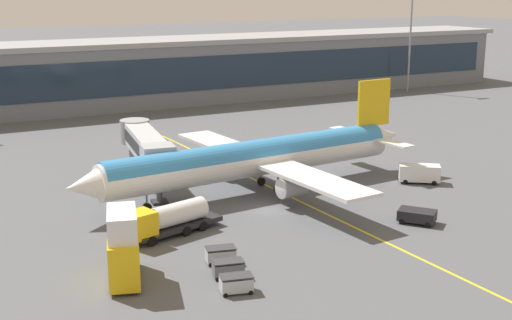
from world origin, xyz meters
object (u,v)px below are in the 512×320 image
Objects in this scene: pushback_tug at (418,215)px; baggage_cart_0 at (236,283)px; main_airliner at (255,158)px; baggage_cart_1 at (228,268)px; catering_lift at (123,247)px; fuel_tanker at (167,220)px; crew_van at (419,173)px; baggage_cart_2 at (221,254)px.

pushback_tug is 1.50× the size of baggage_cart_0.
baggage_cart_1 is (-13.78, -21.25, -3.41)m from main_airliner.
main_airliner is 6.41× the size of catering_lift.
main_airliner is 15.78× the size of baggage_cart_0.
baggage_cart_0 is at bearing -88.63° from fuel_tanker.
fuel_tanker is at bearing 50.20° from catering_lift.
crew_van is at bearing 15.78° from catering_lift.
main_airliner is 17.84m from fuel_tanker.
catering_lift is 10.04m from baggage_cart_0.
catering_lift is (-21.90, -17.95, -1.12)m from main_airliner.
baggage_cart_2 is at bearing -1.24° from catering_lift.
crew_van is 39.02m from baggage_cart_0.
fuel_tanker is 14.87m from baggage_cart_0.
baggage_cart_2 is (1.85, -8.61, -0.96)m from fuel_tanker.
fuel_tanker reaches higher than baggage_cart_1.
baggage_cart_0 is at bearing -120.80° from main_airliner.
catering_lift reaches higher than crew_van.
crew_van is 36.98m from baggage_cart_1.
baggage_cart_1 is at bearing -155.84° from crew_van.
main_airliner is 21.07m from crew_van.
catering_lift is at bearing 157.85° from baggage_cart_1.
main_airliner reaches higher than baggage_cart_2.
catering_lift is at bearing 178.76° from baggage_cart_2.
baggage_cart_1 is at bearing -172.14° from pushback_tug.
main_airliner is 28.57m from baggage_cart_0.
main_airliner is 22.60m from baggage_cart_2.
fuel_tanker is 3.77× the size of baggage_cart_2.
main_airliner reaches higher than catering_lift.
baggage_cart_0 is at bearing -103.47° from baggage_cart_2.
fuel_tanker reaches higher than baggage_cart_0.
main_airliner is 25.56m from baggage_cart_1.
baggage_cart_2 is at bearing 76.53° from baggage_cart_0.
fuel_tanker is 35.01m from crew_van.
pushback_tug is 31.74m from catering_lift.
crew_van is 1.80× the size of baggage_cart_1.
pushback_tug is at bearing 0.35° from baggage_cart_2.
catering_lift is 2.46× the size of baggage_cart_0.
baggage_cart_1 and baggage_cart_2 have the same top height.
fuel_tanker is 11.82m from baggage_cart_1.
baggage_cart_0 is at bearing -103.47° from baggage_cart_1.
baggage_cart_0 is at bearing -41.03° from catering_lift.
crew_van is at bearing -17.04° from main_airliner.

